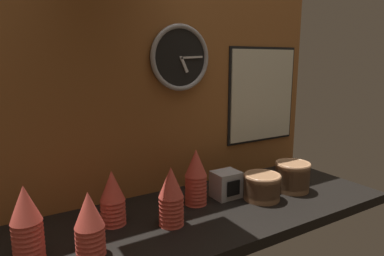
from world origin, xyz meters
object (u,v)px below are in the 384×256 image
(cup_stack_center_right, at_px, (196,177))
(cup_stack_left, at_px, (89,224))
(napkin_dispenser, at_px, (226,184))
(cup_stack_center, at_px, (171,196))
(bowl_stack_far_right, at_px, (292,176))
(cup_stack_center_left, at_px, (112,198))
(cup_stack_far_left, at_px, (27,223))
(bowl_stack_right, at_px, (262,186))
(menu_board, at_px, (262,95))
(wall_clock, at_px, (180,58))

(cup_stack_center_right, height_order, cup_stack_left, cup_stack_center_right)
(napkin_dispenser, bearing_deg, cup_stack_center, -162.77)
(bowl_stack_far_right, distance_m, napkin_dispenser, 0.30)
(cup_stack_center_left, distance_m, bowl_stack_far_right, 0.77)
(cup_stack_far_left, distance_m, bowl_stack_right, 0.86)
(cup_stack_center_left, bearing_deg, menu_board, 12.13)
(cup_stack_far_left, xyz_separation_m, napkin_dispenser, (0.75, 0.07, -0.06))
(wall_clock, relative_size, menu_board, 0.58)
(cup_stack_left, bearing_deg, cup_stack_center_left, 51.40)
(cup_stack_center_right, bearing_deg, cup_stack_far_left, -172.92)
(cup_stack_center_right, xyz_separation_m, bowl_stack_right, (0.25, -0.10, -0.05))
(cup_stack_left, distance_m, napkin_dispenser, 0.61)
(cup_stack_center, distance_m, cup_stack_center_left, 0.20)
(bowl_stack_right, height_order, menu_board, menu_board)
(cup_stack_far_left, relative_size, wall_clock, 0.82)
(cup_stack_far_left, height_order, bowl_stack_right, cup_stack_far_left)
(cup_stack_center_left, distance_m, bowl_stack_right, 0.60)
(cup_stack_far_left, height_order, napkin_dispenser, cup_stack_far_left)
(cup_stack_center_left, height_order, cup_stack_left, same)
(bowl_stack_far_right, relative_size, menu_board, 0.33)
(cup_stack_center, xyz_separation_m, bowl_stack_right, (0.42, 0.00, -0.05))
(napkin_dispenser, bearing_deg, cup_stack_far_left, -174.86)
(cup_stack_far_left, relative_size, cup_stack_left, 1.15)
(cup_stack_far_left, xyz_separation_m, cup_stack_center_left, (0.27, 0.08, -0.01))
(cup_stack_center_left, relative_size, menu_board, 0.41)
(cup_stack_left, xyz_separation_m, napkin_dispenser, (0.59, 0.13, -0.04))
(cup_stack_center_right, xyz_separation_m, bowl_stack_far_right, (0.43, -0.10, -0.04))
(cup_stack_center_left, relative_size, wall_clock, 0.71)
(cup_stack_center, height_order, cup_stack_center_left, cup_stack_center)
(cup_stack_center_right, height_order, napkin_dispenser, cup_stack_center_right)
(cup_stack_center_right, bearing_deg, menu_board, 20.21)
(cup_stack_far_left, height_order, cup_stack_left, cup_stack_far_left)
(cup_stack_left, relative_size, napkin_dispenser, 1.76)
(cup_stack_left, height_order, bowl_stack_far_right, cup_stack_left)
(cup_stack_center, height_order, menu_board, menu_board)
(cup_stack_far_left, relative_size, bowl_stack_right, 1.46)
(cup_stack_far_left, bearing_deg, cup_stack_center_right, 7.08)
(cup_stack_far_left, xyz_separation_m, menu_board, (1.11, 0.26, 0.28))
(cup_stack_left, distance_m, menu_board, 1.05)
(wall_clock, height_order, napkin_dispenser, wall_clock)
(cup_stack_left, distance_m, wall_clock, 0.75)
(cup_stack_center, xyz_separation_m, cup_stack_center_left, (-0.17, 0.11, -0.01))
(napkin_dispenser, bearing_deg, cup_stack_left, -167.24)
(cup_stack_center_right, bearing_deg, cup_stack_center, -147.88)
(cup_stack_center_right, bearing_deg, napkin_dispenser, -3.26)
(cup_stack_center_right, bearing_deg, wall_clock, 79.36)
(bowl_stack_far_right, distance_m, wall_clock, 0.70)
(cup_stack_center_right, xyz_separation_m, menu_board, (0.50, 0.19, 0.28))
(cup_stack_center_right, bearing_deg, bowl_stack_right, -21.71)
(cup_stack_center_right, distance_m, bowl_stack_far_right, 0.45)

